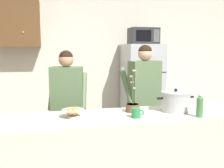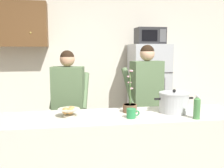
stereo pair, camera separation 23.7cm
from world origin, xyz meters
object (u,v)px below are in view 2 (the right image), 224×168
Objects in this scene: coffee_mug at (131,113)px; person_near_pot at (68,98)px; microwave at (150,36)px; cooking_pot at (174,102)px; refrigerator at (148,92)px; bread_bowl at (69,112)px; potted_orchid at (130,106)px; person_by_sink at (146,91)px; bottle_near_edge at (197,107)px.

person_near_pot is at bearing 124.59° from coffee_mug.
microwave is 1.98m from cooking_pot.
cooking_pot is at bearing -98.91° from microwave.
coffee_mug is (-0.79, -1.97, 0.13)m from refrigerator.
potted_orchid reaches higher than bread_bowl.
refrigerator is 1.15m from person_by_sink.
cooking_pot is (0.09, -0.74, -0.00)m from person_by_sink.
refrigerator is 7.15× the size of bottle_near_edge.
microwave is 1.95m from person_near_pot.
refrigerator reaches higher than cooking_pot.
microwave reaches higher than bread_bowl.
person_by_sink is at bearing 0.46° from person_near_pot.
microwave reaches higher than person_by_sink.
person_by_sink is at bearing 101.12° from bottle_near_edge.
microwave is 3.66× the size of coffee_mug.
bottle_near_edge is (1.24, -1.02, 0.06)m from person_near_pot.
person_by_sink reaches higher than person_near_pot.
person_by_sink is 12.58× the size of coffee_mug.
microwave reaches higher than potted_orchid.
person_by_sink is 1.00m from coffee_mug.
microwave reaches higher than cooking_pot.
refrigerator is 7.48× the size of bread_bowl.
potted_orchid is at bearing 147.85° from bottle_near_edge.
refrigerator is at bearing 68.31° from coffee_mug.
potted_orchid is at bearing -113.51° from microwave.
bottle_near_edge is (-0.16, -2.10, 0.20)m from refrigerator.
refrigerator is at bearing 71.18° from person_by_sink.
coffee_mug is at bearing -111.69° from refrigerator.
bread_bowl reaches higher than coffee_mug.
microwave reaches higher than person_near_pot.
coffee_mug is at bearing -55.41° from person_near_pot.
refrigerator is 1.06× the size of person_near_pot.
microwave is 0.30× the size of person_near_pot.
person_near_pot is at bearing 146.85° from cooking_pot.
refrigerator is 3.49× the size of microwave.
cooking_pot is (-0.28, -1.81, 0.19)m from refrigerator.
potted_orchid is (0.66, -0.65, 0.01)m from person_near_pot.
person_by_sink is (-0.37, -1.07, 0.19)m from refrigerator.
potted_orchid is at bearing 80.48° from coffee_mug.
microwave reaches higher than bottle_near_edge.
potted_orchid is at bearing -113.24° from refrigerator.
person_near_pot is 0.74m from bread_bowl.
microwave is 1.36m from person_by_sink.
person_near_pot is (-1.40, -1.06, -0.84)m from microwave.
refrigerator is at bearing 37.69° from person_near_pot.
person_by_sink is at bearing 65.02° from coffee_mug.
refrigerator is 2.29m from bread_bowl.
person_by_sink is (1.03, 0.01, 0.05)m from person_near_pot.
bread_bowl is at bearing -89.31° from person_near_pot.
bread_bowl is 0.65m from potted_orchid.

